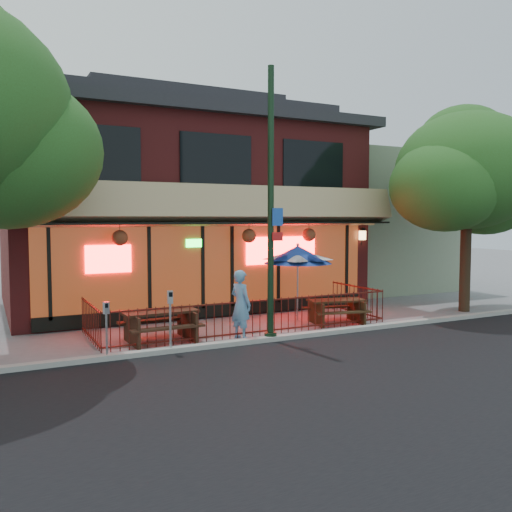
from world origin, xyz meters
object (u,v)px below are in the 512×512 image
Objects in this scene: street_light at (271,219)px; parking_meter_near at (170,311)px; picnic_table_left at (160,321)px; patio_umbrella at (298,255)px; picnic_table_right at (336,308)px; street_tree_right at (467,165)px; parking_meter_far at (106,321)px; pedestrian at (241,304)px.

street_light is 3.47m from parking_meter_near.
patio_umbrella is at bearing 11.51° from picnic_table_left.
street_tree_right is at bearing -1.26° from picnic_table_right.
parking_meter_near reaches higher than parking_meter_far.
parking_meter_near is at bearing -0.00° from parking_meter_far.
pedestrian is at bearing -149.90° from patio_umbrella.
street_tree_right reaches higher than pedestrian.
picnic_table_right is 2.00m from patio_umbrella.
picnic_table_right is at bearing -50.24° from patio_umbrella.
picnic_table_left is (-2.62, 1.10, -2.62)m from street_light.
street_tree_right is 11.52m from parking_meter_near.
street_tree_right reaches higher than parking_meter_near.
patio_umbrella reaches higher than pedestrian.
patio_umbrella is at bearing 44.98° from street_light.
parking_meter_far is at bearing -175.02° from street_tree_right.
patio_umbrella is (4.67, 0.95, 1.51)m from picnic_table_left.
street_tree_right is at bearing 5.66° from parking_meter_near.
street_light is at bearing -158.82° from picnic_table_right.
street_tree_right is 6.86m from picnic_table_right.
picnic_table_left is 2.01m from parking_meter_far.
street_tree_right is 5.36× the size of parking_meter_far.
picnic_table_left is 1.27m from parking_meter_near.
parking_meter_near is (-5.57, -1.18, 0.52)m from picnic_table_right.
parking_meter_far is at bearing -170.49° from picnic_table_right.
parking_meter_near is (-10.77, -1.07, -3.96)m from street_tree_right.
street_tree_right is 6.74m from patio_umbrella.
street_light is 3.86m from picnic_table_left.
street_light is at bearing -22.85° from picnic_table_left.
patio_umbrella is (2.06, 2.05, -1.10)m from street_light.
parking_meter_near is at bearing -174.34° from street_tree_right.
picnic_table_left is 1.06× the size of pedestrian.
picnic_table_left is 2.12m from pedestrian.
street_light is at bearing 1.05° from parking_meter_far.
street_tree_right reaches higher than street_light.
street_light is 4.06m from picnic_table_right.
pedestrian is at bearing -16.73° from picnic_table_left.
street_tree_right is 4.76× the size of parking_meter_near.
patio_umbrella reaches higher than picnic_table_left.
picnic_table_right is (5.46, 0.00, -0.06)m from picnic_table_left.
pedestrian is (-8.66, -0.49, -4.05)m from street_tree_right.
pedestrian is 1.24× the size of parking_meter_near.
street_tree_right is 3.64× the size of picnic_table_left.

